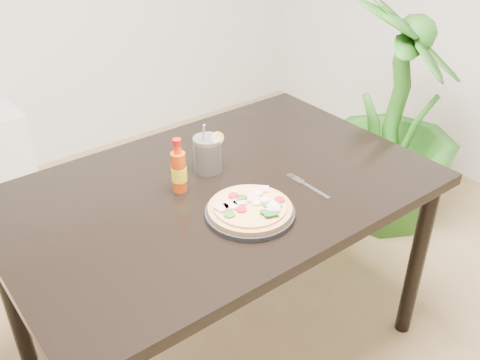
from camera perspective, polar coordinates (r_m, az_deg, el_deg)
dining_table at (r=1.80m, az=-2.34°, el=-2.83°), size 1.40×0.90×0.75m
plate at (r=1.61m, az=1.06°, el=-3.54°), size 0.27×0.27×0.02m
pizza at (r=1.60m, az=1.10°, el=-2.94°), size 0.25×0.25×0.03m
hot_sauce_bottle at (r=1.70m, az=-6.53°, el=1.00°), size 0.06×0.06×0.19m
cola_cup at (r=1.81m, az=-3.49°, el=2.69°), size 0.10×0.09×0.18m
fork at (r=1.76m, az=7.12°, el=-0.55°), size 0.02×0.19×0.00m
houseplant at (r=2.73m, az=16.34°, el=6.29°), size 0.90×0.90×1.14m
plant_pot at (r=2.95m, az=15.02°, el=-1.76°), size 0.28×0.28×0.22m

